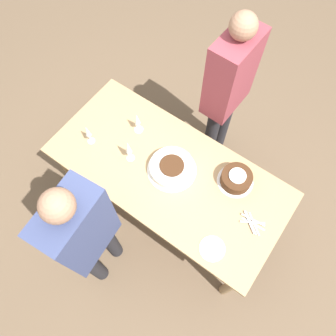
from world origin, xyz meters
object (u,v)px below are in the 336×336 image
Objects in this scene: wine_glass_extra at (128,148)px; person_watching at (84,235)px; wine_glass_near at (88,132)px; wine_glass_far at (137,120)px; cake_front_chocolate at (236,179)px; cake_center_white at (172,168)px; person_cutting at (228,86)px.

person_watching reaches higher than wine_glass_extra.
wine_glass_near is 0.99× the size of wine_glass_far.
wine_glass_near is at bearing 18.42° from cake_front_chocolate.
person_cutting is (-0.00, -0.72, 0.19)m from cake_center_white.
wine_glass_extra reaches higher than cake_center_white.
cake_front_chocolate reaches higher than cake_center_white.
person_cutting is (-0.64, -0.88, 0.09)m from wine_glass_near.
wine_glass_extra reaches higher than wine_glass_far.
cake_front_chocolate is 0.16× the size of person_cutting.
wine_glass_extra reaches higher than wine_glass_near.
cake_center_white is 0.67m from wine_glass_near.
wine_glass_near is 0.12× the size of person_cutting.
person_watching is at bearing 105.80° from wine_glass_extra.
cake_center_white is 0.74m from person_cutting.
person_cutting reaches higher than wine_glass_near.
cake_center_white is at bearing 162.19° from wine_glass_far.
cake_front_chocolate is 1.30× the size of wine_glass_far.
person_watching is (0.55, 0.94, 0.16)m from cake_front_chocolate.
cake_front_chocolate is at bearing -161.58° from wine_glass_near.
cake_center_white is 1.81× the size of wine_glass_near.
wine_glass_far is at bearing 12.62° from person_watching.
cake_front_chocolate is 1.12m from wine_glass_near.
person_watching is (-0.18, 0.64, 0.05)m from wine_glass_extra.
wine_glass_far reaches higher than wine_glass_near.
cake_front_chocolate is 0.79m from wine_glass_extra.
person_watching is at bearing 80.59° from cake_center_white.
wine_glass_extra is 0.88m from person_cutting.
wine_glass_extra is 0.67m from person_watching.
wine_glass_far is (0.41, -0.13, 0.10)m from cake_center_white.
person_watching reaches higher than cake_center_white.
person_cutting is at bearing -110.51° from wine_glass_extra.
wine_glass_extra is at bearing 114.19° from wine_glass_far.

